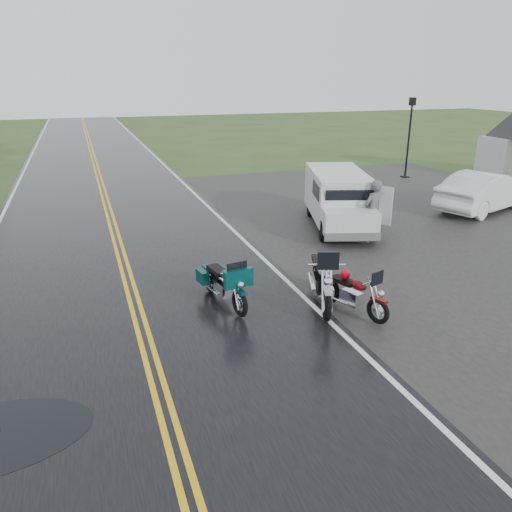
{
  "coord_description": "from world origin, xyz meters",
  "views": [
    {
      "loc": [
        -0.81,
        -8.29,
        4.94
      ],
      "look_at": [
        2.8,
        2.0,
        1.0
      ],
      "focal_mm": 35.0,
      "sensor_mm": 36.0,
      "label": 1
    }
  ],
  "objects_px": {
    "person_at_van": "(373,212)",
    "motorcycle_red": "(379,301)",
    "motorcycle_teal": "(240,293)",
    "van_white": "(325,212)",
    "sedan_white": "(484,192)",
    "visitor_center": "(510,129)",
    "motorcycle_silver": "(327,291)",
    "lamp_post_far_right": "(409,138)"
  },
  "relations": [
    {
      "from": "visitor_center",
      "to": "motorcycle_teal",
      "type": "distance_m",
      "value": 21.13
    },
    {
      "from": "motorcycle_red",
      "to": "van_white",
      "type": "bearing_deg",
      "value": 56.09
    },
    {
      "from": "visitor_center",
      "to": "motorcycle_silver",
      "type": "bearing_deg",
      "value": -143.98
    },
    {
      "from": "motorcycle_red",
      "to": "person_at_van",
      "type": "distance_m",
      "value": 5.77
    },
    {
      "from": "motorcycle_silver",
      "to": "lamp_post_far_right",
      "type": "relative_size",
      "value": 0.62
    },
    {
      "from": "van_white",
      "to": "sedan_white",
      "type": "bearing_deg",
      "value": 27.8
    },
    {
      "from": "motorcycle_teal",
      "to": "lamp_post_far_right",
      "type": "height_order",
      "value": "lamp_post_far_right"
    },
    {
      "from": "van_white",
      "to": "motorcycle_red",
      "type": "bearing_deg",
      "value": -87.77
    },
    {
      "from": "motorcycle_silver",
      "to": "visitor_center",
      "type": "bearing_deg",
      "value": 55.7
    },
    {
      "from": "motorcycle_red",
      "to": "motorcycle_teal",
      "type": "xyz_separation_m",
      "value": [
        -2.61,
        1.27,
        0.05
      ]
    },
    {
      "from": "visitor_center",
      "to": "motorcycle_silver",
      "type": "distance_m",
      "value": 20.18
    },
    {
      "from": "lamp_post_far_right",
      "to": "sedan_white",
      "type": "bearing_deg",
      "value": -100.28
    },
    {
      "from": "motorcycle_silver",
      "to": "van_white",
      "type": "bearing_deg",
      "value": 83.69
    },
    {
      "from": "motorcycle_teal",
      "to": "lamp_post_far_right",
      "type": "xyz_separation_m",
      "value": [
        12.84,
        12.32,
        1.39
      ]
    },
    {
      "from": "sedan_white",
      "to": "motorcycle_red",
      "type": "bearing_deg",
      "value": 108.1
    },
    {
      "from": "motorcycle_teal",
      "to": "sedan_white",
      "type": "xyz_separation_m",
      "value": [
        11.62,
        5.59,
        0.14
      ]
    },
    {
      "from": "motorcycle_teal",
      "to": "motorcycle_silver",
      "type": "height_order",
      "value": "motorcycle_silver"
    },
    {
      "from": "visitor_center",
      "to": "lamp_post_far_right",
      "type": "bearing_deg",
      "value": 165.81
    },
    {
      "from": "person_at_van",
      "to": "motorcycle_teal",
      "type": "bearing_deg",
      "value": 14.99
    },
    {
      "from": "motorcycle_teal",
      "to": "person_at_van",
      "type": "distance_m",
      "value": 6.65
    },
    {
      "from": "motorcycle_red",
      "to": "person_at_van",
      "type": "height_order",
      "value": "person_at_van"
    },
    {
      "from": "van_white",
      "to": "motorcycle_teal",
      "type": "bearing_deg",
      "value": -116.7
    },
    {
      "from": "visitor_center",
      "to": "motorcycle_silver",
      "type": "height_order",
      "value": "visitor_center"
    },
    {
      "from": "sedan_white",
      "to": "person_at_van",
      "type": "bearing_deg",
      "value": 87.98
    },
    {
      "from": "van_white",
      "to": "motorcycle_silver",
      "type": "bearing_deg",
      "value": -98.49
    },
    {
      "from": "motorcycle_red",
      "to": "motorcycle_teal",
      "type": "height_order",
      "value": "motorcycle_teal"
    },
    {
      "from": "lamp_post_far_right",
      "to": "person_at_van",
      "type": "bearing_deg",
      "value": -130.38
    },
    {
      "from": "van_white",
      "to": "lamp_post_far_right",
      "type": "height_order",
      "value": "lamp_post_far_right"
    },
    {
      "from": "van_white",
      "to": "person_at_van",
      "type": "height_order",
      "value": "person_at_van"
    },
    {
      "from": "van_white",
      "to": "lamp_post_far_right",
      "type": "relative_size",
      "value": 1.22
    },
    {
      "from": "sedan_white",
      "to": "visitor_center",
      "type": "bearing_deg",
      "value": -68.39
    },
    {
      "from": "motorcycle_teal",
      "to": "motorcycle_silver",
      "type": "bearing_deg",
      "value": -35.49
    },
    {
      "from": "visitor_center",
      "to": "person_at_van",
      "type": "relative_size",
      "value": 8.23
    },
    {
      "from": "motorcycle_red",
      "to": "van_white",
      "type": "xyz_separation_m",
      "value": [
        1.5,
        5.5,
        0.4
      ]
    },
    {
      "from": "visitor_center",
      "to": "van_white",
      "type": "bearing_deg",
      "value": -153.77
    },
    {
      "from": "person_at_van",
      "to": "lamp_post_far_right",
      "type": "xyz_separation_m",
      "value": [
        7.33,
        8.62,
        1.03
      ]
    },
    {
      "from": "motorcycle_silver",
      "to": "motorcycle_teal",
      "type": "bearing_deg",
      "value": 174.32
    },
    {
      "from": "sedan_white",
      "to": "lamp_post_far_right",
      "type": "distance_m",
      "value": 6.96
    },
    {
      "from": "person_at_van",
      "to": "motorcycle_red",
      "type": "bearing_deg",
      "value": 40.84
    },
    {
      "from": "van_white",
      "to": "sedan_white",
      "type": "distance_m",
      "value": 7.64
    },
    {
      "from": "person_at_van",
      "to": "lamp_post_far_right",
      "type": "distance_m",
      "value": 11.36
    },
    {
      "from": "visitor_center",
      "to": "motorcycle_red",
      "type": "height_order",
      "value": "visitor_center"
    }
  ]
}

